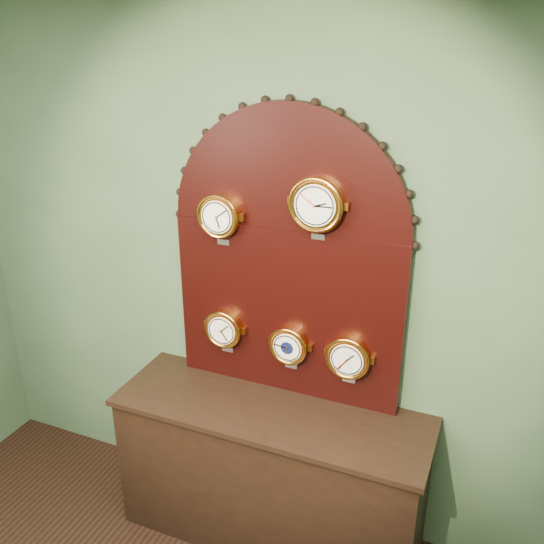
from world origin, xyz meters
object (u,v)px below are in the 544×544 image
at_px(hygrometer, 224,328).
at_px(barometer, 289,345).
at_px(tide_clock, 348,357).
at_px(shop_counter, 271,475).
at_px(display_board, 288,249).
at_px(arabic_clock, 317,204).
at_px(roman_clock, 219,216).

xyz_separation_m(hygrometer, barometer, (0.37, -0.00, -0.02)).
bearing_deg(barometer, tide_clock, -0.06).
relative_size(shop_counter, barometer, 6.21).
bearing_deg(display_board, shop_counter, -90.00).
height_order(arabic_clock, tide_clock, arabic_clock).
bearing_deg(tide_clock, roman_clock, 180.00).
relative_size(barometer, tide_clock, 0.93).
bearing_deg(roman_clock, arabic_clock, -0.11).
relative_size(arabic_clock, tide_clock, 1.13).
distance_m(shop_counter, hygrometer, 0.83).
relative_size(hygrometer, tide_clock, 0.96).
bearing_deg(arabic_clock, display_board, 157.64).
bearing_deg(shop_counter, display_board, 90.00).
height_order(shop_counter, tide_clock, tide_clock).
bearing_deg(display_board, tide_clock, -10.74).
height_order(arabic_clock, hygrometer, arabic_clock).
height_order(display_board, arabic_clock, display_board).
xyz_separation_m(display_board, barometer, (0.04, -0.07, -0.50)).
bearing_deg(arabic_clock, hygrometer, 179.86).
height_order(hygrometer, tide_clock, hygrometer).
relative_size(display_board, barometer, 5.94).
distance_m(arabic_clock, tide_clock, 0.78).
relative_size(roman_clock, tide_clock, 0.99).
distance_m(roman_clock, arabic_clock, 0.51).
height_order(roman_clock, barometer, roman_clock).
bearing_deg(barometer, display_board, 120.70).
bearing_deg(tide_clock, barometer, 179.94).
bearing_deg(shop_counter, tide_clock, 23.63).
height_order(display_board, barometer, display_board).
bearing_deg(display_board, barometer, -59.30).
distance_m(roman_clock, hygrometer, 0.62).
height_order(shop_counter, barometer, barometer).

